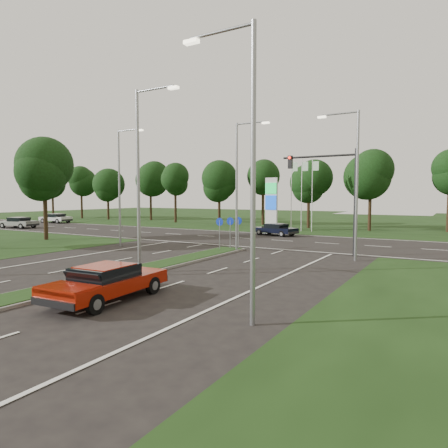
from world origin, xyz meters
The scene contains 18 objects.
ground centered at (0.00, 0.00, 0.00)m, with size 160.00×160.00×0.00m, color black.
verge_far centered at (0.00, 55.00, 0.00)m, with size 160.00×50.00×0.02m, color black.
cross_road centered at (0.00, 24.00, 0.00)m, with size 160.00×12.00×0.02m, color black.
median_kerb centered at (0.00, 4.00, 0.06)m, with size 2.00×26.00×0.12m, color slate.
streetlight_median_near centered at (1.00, 6.00, 5.08)m, with size 2.53×0.22×9.00m.
streetlight_median_far centered at (1.00, 16.00, 5.08)m, with size 2.53×0.22×9.00m.
streetlight_left_far centered at (-8.30, 14.00, 5.08)m, with size 2.53×0.22×9.00m.
streetlight_right_far centered at (8.80, 16.00, 5.08)m, with size 2.53×0.22×9.00m.
streetlight_right_near centered at (8.80, 2.00, 5.08)m, with size 2.53×0.22×9.00m.
traffic_signal centered at (7.19, 18.00, 4.65)m, with size 5.10×0.42×7.00m.
median_signs centered at (0.00, 16.40, 1.71)m, with size 1.16×1.76×2.38m.
gas_pylon centered at (-3.79, 33.05, 3.20)m, with size 5.80×1.26×8.00m.
tree_left_far centered at (-17.90, 13.93, 6.11)m, with size 5.20×5.20×8.86m.
treeline_far centered at (0.10, 39.93, 6.83)m, with size 6.00×6.00×9.90m.
red_sedan centered at (3.00, 1.82, 0.73)m, with size 2.31×5.03×1.35m.
navy_sedan centered at (-1.33, 27.99, 0.64)m, with size 4.65×2.80×1.19m.
far_car_a centered at (-32.21, 20.57, 0.72)m, with size 4.93×2.74×1.34m.
far_car_b centered at (-36.46, 29.00, 0.73)m, with size 4.86×2.31×1.37m.
Camera 1 is at (14.28, -8.68, 3.92)m, focal length 32.00 mm.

